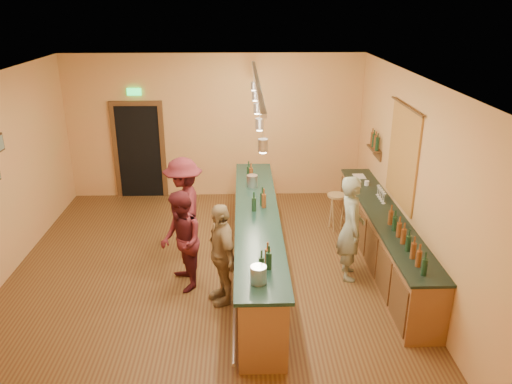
{
  "coord_description": "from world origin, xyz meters",
  "views": [
    {
      "loc": [
        0.59,
        -7.34,
        4.27
      ],
      "look_at": [
        0.82,
        0.2,
        1.33
      ],
      "focal_mm": 35.0,
      "sensor_mm": 36.0,
      "label": 1
    }
  ],
  "objects_px": {
    "bartender": "(351,228)",
    "customer_b": "(221,254)",
    "bar_stool": "(336,201)",
    "customer_c": "(184,208)",
    "tasting_bar": "(257,238)",
    "customer_a": "(181,241)",
    "back_counter": "(383,238)"
  },
  "relations": [
    {
      "from": "bartender",
      "to": "customer_b",
      "type": "xyz_separation_m",
      "value": [
        -2.03,
        -0.64,
        -0.08
      ]
    },
    {
      "from": "customer_b",
      "to": "bar_stool",
      "type": "relative_size",
      "value": 2.12
    },
    {
      "from": "bar_stool",
      "to": "bartender",
      "type": "bearing_deg",
      "value": -93.38
    },
    {
      "from": "customer_c",
      "to": "bar_stool",
      "type": "xyz_separation_m",
      "value": [
        2.82,
        0.94,
        -0.3
      ]
    },
    {
      "from": "tasting_bar",
      "to": "customer_a",
      "type": "relative_size",
      "value": 3.2
    },
    {
      "from": "customer_a",
      "to": "tasting_bar",
      "type": "bearing_deg",
      "value": 94.01
    },
    {
      "from": "bartender",
      "to": "bar_stool",
      "type": "relative_size",
      "value": 2.35
    },
    {
      "from": "bartender",
      "to": "customer_b",
      "type": "relative_size",
      "value": 1.11
    },
    {
      "from": "bartender",
      "to": "bar_stool",
      "type": "bearing_deg",
      "value": -0.49
    },
    {
      "from": "bartender",
      "to": "customer_a",
      "type": "distance_m",
      "value": 2.67
    },
    {
      "from": "back_counter",
      "to": "tasting_bar",
      "type": "xyz_separation_m",
      "value": [
        -2.14,
        -0.18,
        0.12
      ]
    },
    {
      "from": "back_counter",
      "to": "bartender",
      "type": "xyz_separation_m",
      "value": [
        -0.66,
        -0.4,
        0.38
      ]
    },
    {
      "from": "customer_a",
      "to": "customer_c",
      "type": "height_order",
      "value": "customer_c"
    },
    {
      "from": "bar_stool",
      "to": "back_counter",
      "type": "bearing_deg",
      "value": -68.01
    },
    {
      "from": "customer_a",
      "to": "customer_c",
      "type": "bearing_deg",
      "value": 165.23
    },
    {
      "from": "bar_stool",
      "to": "customer_a",
      "type": "bearing_deg",
      "value": -143.87
    },
    {
      "from": "customer_c",
      "to": "bartender",
      "type": "bearing_deg",
      "value": 65.49
    },
    {
      "from": "customer_b",
      "to": "customer_c",
      "type": "bearing_deg",
      "value": -175.56
    },
    {
      "from": "bar_stool",
      "to": "customer_b",
      "type": "bearing_deg",
      "value": -131.54
    },
    {
      "from": "bartender",
      "to": "customer_c",
      "type": "height_order",
      "value": "customer_c"
    },
    {
      "from": "back_counter",
      "to": "customer_b",
      "type": "xyz_separation_m",
      "value": [
        -2.69,
        -1.05,
        0.3
      ]
    },
    {
      "from": "bartender",
      "to": "bar_stool",
      "type": "xyz_separation_m",
      "value": [
        0.1,
        1.77,
        -0.27
      ]
    },
    {
      "from": "tasting_bar",
      "to": "customer_c",
      "type": "relative_size",
      "value": 2.85
    },
    {
      "from": "customer_b",
      "to": "customer_a",
      "type": "bearing_deg",
      "value": -142.62
    },
    {
      "from": "bartender",
      "to": "tasting_bar",
      "type": "bearing_deg",
      "value": 84.39
    },
    {
      "from": "customer_a",
      "to": "customer_b",
      "type": "bearing_deg",
      "value": 39.99
    },
    {
      "from": "tasting_bar",
      "to": "customer_a",
      "type": "xyz_separation_m",
      "value": [
        -1.18,
        -0.47,
        0.19
      ]
    },
    {
      "from": "tasting_bar",
      "to": "customer_c",
      "type": "distance_m",
      "value": 1.41
    },
    {
      "from": "customer_b",
      "to": "customer_c",
      "type": "distance_m",
      "value": 1.63
    },
    {
      "from": "tasting_bar",
      "to": "customer_a",
      "type": "height_order",
      "value": "customer_a"
    },
    {
      "from": "customer_c",
      "to": "bar_stool",
      "type": "distance_m",
      "value": 2.99
    },
    {
      "from": "customer_a",
      "to": "bar_stool",
      "type": "bearing_deg",
      "value": 108.3
    }
  ]
}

